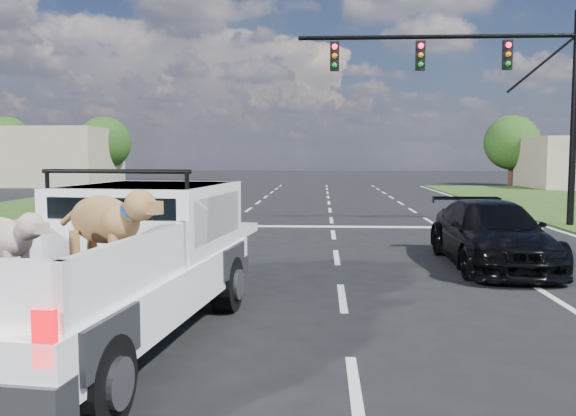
# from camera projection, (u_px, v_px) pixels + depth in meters

# --- Properties ---
(ground) EXTENTS (160.00, 160.00, 0.00)m
(ground) POSITION_uv_depth(u_px,v_px,m) (238.00, 297.00, 10.22)
(ground) COLOR black
(ground) RESTS_ON ground
(road_markings) EXTENTS (17.75, 60.00, 0.01)m
(road_markings) POSITION_uv_depth(u_px,v_px,m) (271.00, 241.00, 16.74)
(road_markings) COLOR silver
(road_markings) RESTS_ON ground
(traffic_signal) EXTENTS (9.11, 0.31, 7.00)m
(traffic_signal) POSITION_uv_depth(u_px,v_px,m) (500.00, 82.00, 19.84)
(traffic_signal) COLOR black
(traffic_signal) RESTS_ON ground
(building_left) EXTENTS (10.00, 8.00, 4.40)m
(building_left) POSITION_uv_depth(u_px,v_px,m) (44.00, 157.00, 46.94)
(building_left) COLOR tan
(building_left) RESTS_ON ground
(tree_far_b) EXTENTS (4.20, 4.20, 5.40)m
(tree_far_b) POSITION_uv_depth(u_px,v_px,m) (7.00, 143.00, 49.06)
(tree_far_b) COLOR #332114
(tree_far_b) RESTS_ON ground
(tree_far_c) EXTENTS (4.20, 4.20, 5.40)m
(tree_far_c) POSITION_uv_depth(u_px,v_px,m) (104.00, 143.00, 48.61)
(tree_far_c) COLOR #332114
(tree_far_c) RESTS_ON ground
(tree_far_d) EXTENTS (4.20, 4.20, 5.40)m
(tree_far_d) POSITION_uv_depth(u_px,v_px,m) (512.00, 143.00, 46.83)
(tree_far_d) COLOR #332114
(tree_far_d) RESTS_ON ground
(pickup_truck) EXTENTS (2.76, 6.06, 2.20)m
(pickup_truck) POSITION_uv_depth(u_px,v_px,m) (118.00, 262.00, 7.68)
(pickup_truck) COLOR black
(pickup_truck) RESTS_ON ground
(black_coupe) EXTENTS (1.98, 4.79, 1.39)m
(black_coupe) POSITION_uv_depth(u_px,v_px,m) (491.00, 234.00, 12.92)
(black_coupe) COLOR black
(black_coupe) RESTS_ON ground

